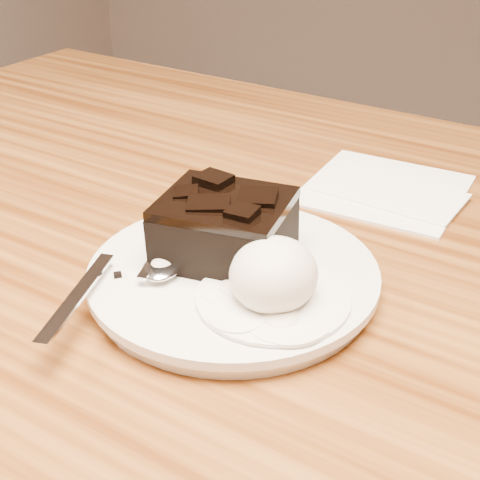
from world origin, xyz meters
The scene contains 8 objects.
plate centered at (0.06, -0.07, 0.76)m, with size 0.23×0.23×0.02m, color silver.
brownie centered at (0.05, -0.06, 0.79)m, with size 0.10×0.09×0.05m, color black.
ice_cream_scoop centered at (0.11, -0.10, 0.79)m, with size 0.06×0.07×0.05m, color silver.
melt_puddle centered at (0.11, -0.10, 0.77)m, with size 0.11×0.11×0.00m, color white.
spoon centered at (0.02, -0.11, 0.77)m, with size 0.03×0.17×0.01m, color silver, non-canonical shape.
napkin centered at (0.10, 0.16, 0.75)m, with size 0.15×0.15×0.01m, color white.
crumb_a centered at (0.00, -0.13, 0.77)m, with size 0.01×0.01×0.00m, color black.
crumb_b centered at (0.11, -0.14, 0.77)m, with size 0.01×0.01×0.00m, color black.
Camera 1 is at (0.32, -0.46, 1.06)m, focal length 51.42 mm.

